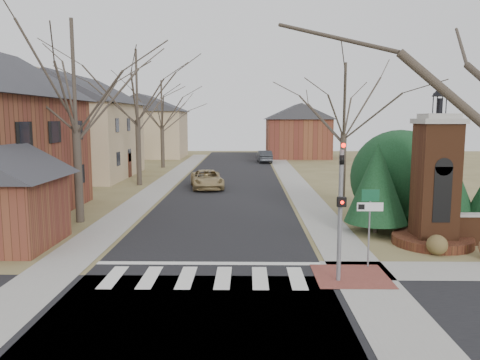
{
  "coord_description": "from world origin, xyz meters",
  "views": [
    {
      "loc": [
        1.37,
        -13.85,
        5.18
      ],
      "look_at": [
        1.07,
        6.0,
        2.54
      ],
      "focal_mm": 35.0,
      "sensor_mm": 36.0,
      "label": 1
    }
  ],
  "objects_px": {
    "sign_post": "(370,213)",
    "pickup_truck": "(207,179)",
    "traffic_signal_pole": "(341,201)",
    "distant_car": "(264,156)",
    "brick_gate_monument": "(435,193)"
  },
  "relations": [
    {
      "from": "traffic_signal_pole",
      "to": "pickup_truck",
      "type": "xyz_separation_m",
      "value": [
        -5.9,
        19.78,
        -1.91
      ]
    },
    {
      "from": "pickup_truck",
      "to": "distant_car",
      "type": "bearing_deg",
      "value": 67.03
    },
    {
      "from": "traffic_signal_pole",
      "to": "pickup_truck",
      "type": "distance_m",
      "value": 20.73
    },
    {
      "from": "distant_car",
      "to": "sign_post",
      "type": "bearing_deg",
      "value": 88.93
    },
    {
      "from": "traffic_signal_pole",
      "to": "distant_car",
      "type": "distance_m",
      "value": 40.19
    },
    {
      "from": "pickup_truck",
      "to": "sign_post",
      "type": "bearing_deg",
      "value": -77.78
    },
    {
      "from": "traffic_signal_pole",
      "to": "pickup_truck",
      "type": "bearing_deg",
      "value": 106.61
    },
    {
      "from": "traffic_signal_pole",
      "to": "brick_gate_monument",
      "type": "xyz_separation_m",
      "value": [
        4.7,
        4.42,
        -0.42
      ]
    },
    {
      "from": "traffic_signal_pole",
      "to": "distant_car",
      "type": "height_order",
      "value": "traffic_signal_pole"
    },
    {
      "from": "sign_post",
      "to": "pickup_truck",
      "type": "relative_size",
      "value": 0.57
    },
    {
      "from": "brick_gate_monument",
      "to": "distant_car",
      "type": "distance_m",
      "value": 36.18
    },
    {
      "from": "sign_post",
      "to": "distant_car",
      "type": "bearing_deg",
      "value": 93.24
    },
    {
      "from": "distant_car",
      "to": "brick_gate_monument",
      "type": "bearing_deg",
      "value": 94.6
    },
    {
      "from": "pickup_truck",
      "to": "traffic_signal_pole",
      "type": "bearing_deg",
      "value": -82.56
    },
    {
      "from": "brick_gate_monument",
      "to": "sign_post",
      "type": "bearing_deg",
      "value": -138.58
    }
  ]
}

